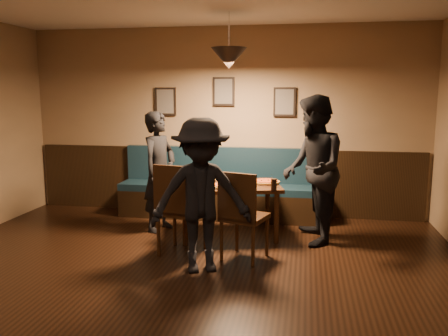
# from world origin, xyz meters

# --- Properties ---
(floor) EXTENTS (7.00, 7.00, 0.00)m
(floor) POSITION_xyz_m (0.00, 0.00, 0.00)
(floor) COLOR black
(floor) RESTS_ON ground
(wall_back) EXTENTS (6.00, 0.00, 6.00)m
(wall_back) POSITION_xyz_m (0.00, 3.50, 1.40)
(wall_back) COLOR #8C704F
(wall_back) RESTS_ON ground
(wainscot) EXTENTS (5.88, 0.06, 1.00)m
(wainscot) POSITION_xyz_m (0.00, 3.47, 0.50)
(wainscot) COLOR black
(wainscot) RESTS_ON ground
(booth_bench) EXTENTS (3.00, 0.60, 1.00)m
(booth_bench) POSITION_xyz_m (0.00, 3.20, 0.50)
(booth_bench) COLOR #0F232D
(booth_bench) RESTS_ON ground
(picture_left) EXTENTS (0.32, 0.04, 0.42)m
(picture_left) POSITION_xyz_m (-0.90, 3.47, 1.70)
(picture_left) COLOR black
(picture_left) RESTS_ON wall_back
(picture_center) EXTENTS (0.32, 0.04, 0.42)m
(picture_center) POSITION_xyz_m (0.00, 3.47, 1.85)
(picture_center) COLOR black
(picture_center) RESTS_ON wall_back
(picture_right) EXTENTS (0.32, 0.04, 0.42)m
(picture_right) POSITION_xyz_m (0.90, 3.47, 1.70)
(picture_right) COLOR black
(picture_right) RESTS_ON wall_back
(pendant_lamp) EXTENTS (0.44, 0.44, 0.25)m
(pendant_lamp) POSITION_xyz_m (0.27, 2.31, 2.25)
(pendant_lamp) COLOR black
(pendant_lamp) RESTS_ON ceiling
(dining_table) EXTENTS (1.44, 1.11, 0.68)m
(dining_table) POSITION_xyz_m (0.27, 2.31, 0.34)
(dining_table) COLOR black
(dining_table) RESTS_ON floor
(chair_near_left) EXTENTS (0.55, 0.55, 1.06)m
(chair_near_left) POSITION_xyz_m (-0.15, 1.59, 0.53)
(chair_near_left) COLOR black
(chair_near_left) RESTS_ON floor
(chair_near_right) EXTENTS (0.56, 0.56, 1.00)m
(chair_near_right) POSITION_xyz_m (0.58, 1.54, 0.50)
(chair_near_right) COLOR black
(chair_near_right) RESTS_ON floor
(diner_left) EXTENTS (0.55, 0.67, 1.59)m
(diner_left) POSITION_xyz_m (-0.69, 2.44, 0.80)
(diner_left) COLOR black
(diner_left) RESTS_ON floor
(diner_right) EXTENTS (0.81, 0.97, 1.82)m
(diner_right) POSITION_xyz_m (1.31, 2.26, 0.91)
(diner_right) COLOR black
(diner_right) RESTS_ON floor
(diner_front) EXTENTS (1.17, 0.91, 1.59)m
(diner_front) POSITION_xyz_m (0.18, 1.11, 0.80)
(diner_front) COLOR black
(diner_front) RESTS_ON floor
(pizza_a) EXTENTS (0.38, 0.38, 0.04)m
(pizza_a) POSITION_xyz_m (-0.09, 2.47, 0.70)
(pizza_a) COLOR orange
(pizza_a) RESTS_ON dining_table
(pizza_b) EXTENTS (0.43, 0.43, 0.04)m
(pizza_b) POSITION_xyz_m (0.26, 2.12, 0.70)
(pizza_b) COLOR #C88A25
(pizza_b) RESTS_ON dining_table
(pizza_c) EXTENTS (0.36, 0.36, 0.04)m
(pizza_c) POSITION_xyz_m (0.74, 2.45, 0.70)
(pizza_c) COLOR gold
(pizza_c) RESTS_ON dining_table
(soda_glass) EXTENTS (0.09, 0.09, 0.15)m
(soda_glass) POSITION_xyz_m (0.86, 1.99, 0.76)
(soda_glass) COLOR black
(soda_glass) RESTS_ON dining_table
(tabasco_bottle) EXTENTS (0.03, 0.03, 0.11)m
(tabasco_bottle) POSITION_xyz_m (0.84, 2.22, 0.74)
(tabasco_bottle) COLOR #941B04
(tabasco_bottle) RESTS_ON dining_table
(napkin_a) EXTENTS (0.16, 0.16, 0.01)m
(napkin_a) POSITION_xyz_m (-0.29, 2.61, 0.69)
(napkin_a) COLOR #228040
(napkin_a) RESTS_ON dining_table
(napkin_b) EXTENTS (0.16, 0.16, 0.01)m
(napkin_b) POSITION_xyz_m (-0.30, 2.00, 0.69)
(napkin_b) COLOR #1F742A
(napkin_b) RESTS_ON dining_table
(cutlery_set) EXTENTS (0.20, 0.06, 0.00)m
(cutlery_set) POSITION_xyz_m (0.25, 1.96, 0.69)
(cutlery_set) COLOR #B7B7BB
(cutlery_set) RESTS_ON dining_table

